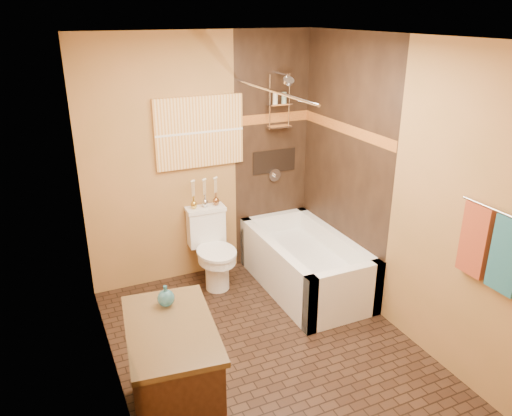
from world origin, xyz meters
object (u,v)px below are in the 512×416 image
bathtub (305,267)px  vanity (173,377)px  toilet (212,248)px  sunset_painting (199,132)px

bathtub → vanity: (-1.72, -1.24, 0.18)m
bathtub → toilet: bearing=150.8°
toilet → vanity: bearing=-115.1°
vanity → sunset_painting: bearing=72.6°
toilet → bathtub: bearing=-26.6°
bathtub → vanity: 2.13m
bathtub → toilet: 0.97m
bathtub → sunset_painting: bearing=138.8°
sunset_painting → toilet: (-0.00, -0.26, -1.15)m
toilet → vanity: size_ratio=0.81×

